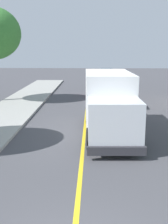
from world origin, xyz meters
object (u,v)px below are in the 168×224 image
at_px(parked_car_mid, 109,87).
at_px(parked_car_near, 120,98).
at_px(box_truck, 109,101).
at_px(parked_car_furthest, 106,75).
at_px(parked_car_far, 105,79).

bearing_deg(parked_car_mid, parked_car_near, -85.40).
distance_m(box_truck, parked_car_near, 6.44).
height_order(box_truck, parked_car_furthest, box_truck).
bearing_deg(parked_car_far, parked_car_near, -87.81).
bearing_deg(parked_car_mid, parked_car_far, 90.08).
xyz_separation_m(parked_car_mid, parked_car_far, (-0.01, 7.08, 0.00)).
distance_m(box_truck, parked_car_mid, 12.47).
relative_size(parked_car_near, parked_car_mid, 1.00).
bearing_deg(parked_car_near, parked_car_furthest, 90.22).
relative_size(parked_car_far, parked_car_furthest, 1.00).
relative_size(box_truck, parked_car_mid, 1.62).
height_order(box_truck, parked_car_mid, box_truck).
height_order(parked_car_mid, parked_car_furthest, same).
xyz_separation_m(box_truck, parked_car_furthest, (1.11, 25.61, -0.97)).
distance_m(box_truck, parked_car_far, 19.53).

